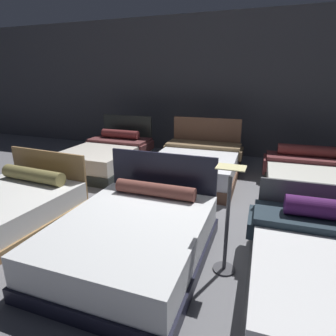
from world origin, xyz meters
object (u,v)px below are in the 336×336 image
(bed_1, at_px, (133,237))
(bed_3, at_px, (108,156))
(bed_4, at_px, (196,166))
(price_sign, at_px, (226,232))
(bed_0, at_px, (1,208))
(bed_5, at_px, (313,180))

(bed_1, relative_size, bed_3, 0.96)
(bed_1, xyz_separation_m, bed_4, (-0.03, 2.84, 0.02))
(bed_1, distance_m, price_sign, 1.06)
(bed_4, bearing_deg, bed_1, -91.72)
(bed_3, xyz_separation_m, price_sign, (3.13, -2.68, 0.18))
(bed_0, distance_m, bed_4, 3.48)
(bed_1, relative_size, price_sign, 1.73)
(bed_0, xyz_separation_m, bed_1, (2.12, -0.05, 0.03))
(price_sign, bearing_deg, bed_1, -172.22)
(bed_3, height_order, bed_4, bed_4)
(bed_1, height_order, price_sign, price_sign)
(bed_3, bearing_deg, price_sign, -40.73)
(bed_4, distance_m, price_sign, 2.91)
(price_sign, bearing_deg, bed_5, 67.84)
(bed_0, xyz_separation_m, bed_4, (2.09, 2.79, 0.05))
(bed_4, relative_size, price_sign, 1.84)
(bed_5, height_order, price_sign, price_sign)
(bed_5, bearing_deg, bed_4, 177.60)
(bed_3, bearing_deg, bed_5, 0.38)
(bed_1, bearing_deg, bed_5, 52.30)
(bed_3, bearing_deg, bed_4, 0.45)
(bed_3, xyz_separation_m, bed_5, (4.23, 0.04, -0.04))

